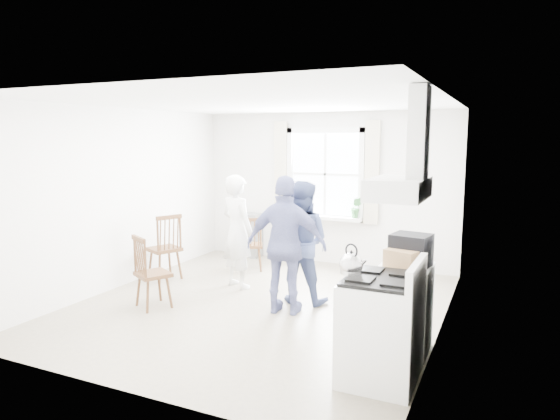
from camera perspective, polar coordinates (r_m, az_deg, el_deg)
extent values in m
cube|color=gray|center=(6.66, -2.29, -10.85)|extent=(4.62, 5.12, 0.02)
cube|color=silver|center=(8.65, 5.27, 2.46)|extent=(4.62, 0.04, 2.64)
cube|color=silver|center=(4.30, -17.88, -3.79)|extent=(4.62, 0.04, 2.64)
cube|color=silver|center=(7.65, -17.68, 1.35)|extent=(0.04, 5.12, 2.64)
cube|color=silver|center=(5.70, 18.43, -0.93)|extent=(0.04, 5.12, 2.64)
cube|color=white|center=(6.31, -2.43, 12.27)|extent=(4.62, 5.12, 0.02)
cube|color=white|center=(8.60, 5.21, 4.10)|extent=(1.20, 0.02, 1.40)
cube|color=white|center=(8.55, 5.21, 9.07)|extent=(1.38, 0.09, 0.09)
cube|color=white|center=(8.66, 5.08, -0.84)|extent=(1.38, 0.09, 0.09)
cube|color=white|center=(8.81, 1.18, 4.23)|extent=(0.09, 0.09, 1.58)
cube|color=white|center=(8.38, 9.31, 3.92)|extent=(0.09, 0.09, 1.58)
cube|color=white|center=(8.58, 4.91, -0.81)|extent=(1.38, 0.24, 0.06)
cube|color=beige|center=(8.86, 0.10, 4.58)|extent=(0.24, 0.05, 1.70)
cube|color=beige|center=(8.31, 10.46, 4.20)|extent=(0.24, 0.05, 1.70)
cube|color=white|center=(4.35, 13.41, 2.40)|extent=(0.45, 0.76, 0.18)
cube|color=white|center=(4.31, 15.60, 8.53)|extent=(0.14, 0.30, 0.76)
cube|color=slate|center=(9.18, -3.48, -2.87)|extent=(0.40, 0.30, 0.80)
cube|color=white|center=(4.68, 11.46, -13.31)|extent=(0.65, 0.76, 0.92)
cube|color=black|center=(4.53, 11.63, -7.71)|extent=(0.61, 0.72, 0.03)
cube|color=white|center=(4.45, 15.39, -6.98)|extent=(0.06, 0.76, 0.20)
cylinder|color=silver|center=(4.68, 7.37, -10.08)|extent=(0.02, 0.61, 0.02)
sphere|color=silver|center=(4.49, 8.13, -6.20)|extent=(0.21, 0.21, 0.21)
cylinder|color=silver|center=(4.50, 8.11, -6.97)|extent=(0.19, 0.19, 0.04)
torus|color=black|center=(4.46, 8.16, -4.63)|extent=(0.13, 0.06, 0.13)
cube|color=white|center=(5.31, 14.04, -10.86)|extent=(0.50, 0.55, 0.90)
cube|color=black|center=(5.15, 14.70, -5.29)|extent=(0.41, 0.38, 0.17)
cube|color=black|center=(5.11, 14.77, -3.53)|extent=(0.41, 0.38, 0.15)
cube|color=#A37C4F|center=(4.98, 13.81, -5.55)|extent=(0.36, 0.31, 0.20)
cube|color=#482B17|center=(8.25, -3.35, -4.06)|extent=(0.51, 0.50, 0.05)
cube|color=#482B17|center=(8.04, -3.39, -2.59)|extent=(0.35, 0.21, 0.49)
cylinder|color=#482B17|center=(8.30, -3.34, -5.50)|extent=(0.03, 0.03, 0.39)
cube|color=#482B17|center=(6.65, -14.30, -7.13)|extent=(0.54, 0.53, 0.05)
cube|color=#482B17|center=(6.52, -15.80, -5.12)|extent=(0.37, 0.24, 0.52)
cylinder|color=#482B17|center=(6.71, -14.24, -8.99)|extent=(0.03, 0.03, 0.41)
cube|color=#482B17|center=(7.91, -13.09, -4.38)|extent=(0.56, 0.57, 0.05)
cube|color=#482B17|center=(7.69, -12.52, -2.59)|extent=(0.23, 0.40, 0.56)
cylinder|color=#482B17|center=(7.96, -13.04, -6.09)|extent=(0.04, 0.04, 0.45)
imported|color=white|center=(7.24, -4.89, -2.45)|extent=(0.79, 0.79, 1.65)
imported|color=#404C78|center=(6.58, 2.34, -3.66)|extent=(0.83, 0.83, 1.62)
imported|color=navy|center=(6.14, 0.70, -4.06)|extent=(1.14, 1.14, 1.72)
imported|color=#357839|center=(8.36, 8.68, 0.27)|extent=(0.20, 0.20, 0.34)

